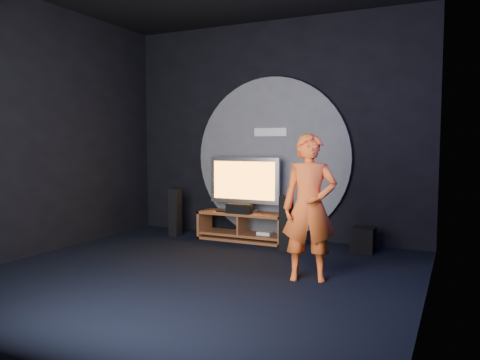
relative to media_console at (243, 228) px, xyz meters
name	(u,v)px	position (x,y,z in m)	size (l,w,h in m)	color
floor	(194,276)	(0.33, -2.05, -0.19)	(5.00, 5.00, 0.00)	black
back_wall	(273,130)	(0.33, 0.45, 1.56)	(5.00, 0.04, 3.50)	black
left_wall	(36,128)	(-2.17, -2.05, 1.56)	(0.04, 5.00, 3.50)	black
right_wall	(429,121)	(2.83, -2.05, 1.56)	(0.04, 5.00, 3.50)	black
wall_disc_panel	(272,158)	(0.33, 0.39, 1.11)	(2.60, 0.11, 2.60)	#515156
media_console	(243,228)	(0.00, 0.00, 0.00)	(1.43, 0.45, 0.45)	#9C5C30
tv	(244,182)	(-0.01, 0.07, 0.73)	(1.18, 0.22, 0.87)	silver
center_speaker	(239,209)	(-0.01, -0.13, 0.33)	(0.40, 0.15, 0.15)	black
remote	(222,211)	(-0.32, -0.12, 0.27)	(0.18, 0.05, 0.02)	black
tower_speaker_left	(175,212)	(-1.17, -0.16, 0.20)	(0.16, 0.18, 0.79)	black
tower_speaker_right	(286,223)	(0.86, -0.39, 0.20)	(0.16, 0.18, 0.79)	black
subwoofer	(363,240)	(1.88, 0.00, -0.02)	(0.32, 0.32, 0.35)	black
player	(310,207)	(1.58, -1.63, 0.63)	(0.60, 0.40, 1.66)	#EF5B20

